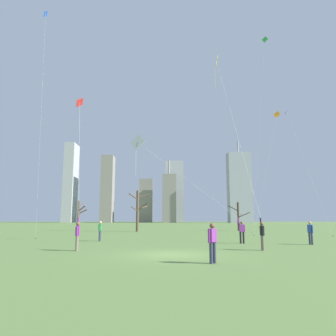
{
  "coord_description": "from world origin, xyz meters",
  "views": [
    {
      "loc": [
        -0.61,
        -16.52,
        1.79
      ],
      "look_at": [
        0.0,
        6.0,
        5.42
      ],
      "focal_mm": 33.84,
      "sensor_mm": 36.0,
      "label": 1
    }
  ],
  "objects_px": {
    "bystander_watching_nearby": "(310,232)",
    "bare_tree_far_right_edge": "(138,209)",
    "distant_kite_high_overhead_green": "(264,62)",
    "bare_tree_left_of_center": "(79,214)",
    "bystander_strolling_midfield": "(212,241)",
    "distant_kite_drifting_right_purple": "(290,123)",
    "kite_flyer_foreground_left_yellow": "(249,186)",
    "bare_tree_rightmost": "(238,216)",
    "bystander_far_off_by_trees": "(100,230)",
    "distant_kite_low_near_trees_blue": "(45,36)",
    "kite_flyer_far_back_white": "(210,204)",
    "distant_kite_drifting_left_orange": "(275,126)",
    "kite_flyer_foreground_right_red": "(78,208)"
  },
  "relations": [
    {
      "from": "bystander_watching_nearby",
      "to": "bare_tree_far_right_edge",
      "type": "relative_size",
      "value": 0.28
    },
    {
      "from": "distant_kite_high_overhead_green",
      "to": "bare_tree_left_of_center",
      "type": "height_order",
      "value": "distant_kite_high_overhead_green"
    },
    {
      "from": "bystander_strolling_midfield",
      "to": "distant_kite_drifting_right_purple",
      "type": "bearing_deg",
      "value": 60.32
    },
    {
      "from": "kite_flyer_foreground_left_yellow",
      "to": "bare_tree_rightmost",
      "type": "height_order",
      "value": "kite_flyer_foreground_left_yellow"
    },
    {
      "from": "bystander_far_off_by_trees",
      "to": "distant_kite_drifting_right_purple",
      "type": "xyz_separation_m",
      "value": [
        21.72,
        12.51,
        13.18
      ]
    },
    {
      "from": "bystander_far_off_by_trees",
      "to": "distant_kite_low_near_trees_blue",
      "type": "height_order",
      "value": "distant_kite_low_near_trees_blue"
    },
    {
      "from": "kite_flyer_far_back_white",
      "to": "distant_kite_drifting_right_purple",
      "type": "bearing_deg",
      "value": 48.6
    },
    {
      "from": "bystander_watching_nearby",
      "to": "distant_kite_drifting_right_purple",
      "type": "bearing_deg",
      "value": 69.45
    },
    {
      "from": "bystander_watching_nearby",
      "to": "distant_kite_drifting_left_orange",
      "type": "distance_m",
      "value": 19.62
    },
    {
      "from": "bystander_far_off_by_trees",
      "to": "distant_kite_drifting_right_purple",
      "type": "relative_size",
      "value": 0.1
    },
    {
      "from": "distant_kite_drifting_left_orange",
      "to": "kite_flyer_foreground_left_yellow",
      "type": "bearing_deg",
      "value": -115.86
    },
    {
      "from": "bystander_far_off_by_trees",
      "to": "distant_kite_drifting_left_orange",
      "type": "relative_size",
      "value": 0.11
    },
    {
      "from": "kite_flyer_foreground_right_red",
      "to": "bare_tree_rightmost",
      "type": "distance_m",
      "value": 33.55
    },
    {
      "from": "kite_flyer_far_back_white",
      "to": "bare_tree_rightmost",
      "type": "bearing_deg",
      "value": 71.45
    },
    {
      "from": "kite_flyer_far_back_white",
      "to": "kite_flyer_foreground_left_yellow",
      "type": "height_order",
      "value": "kite_flyer_foreground_left_yellow"
    },
    {
      "from": "bystander_far_off_by_trees",
      "to": "distant_kite_drifting_right_purple",
      "type": "distance_m",
      "value": 28.32
    },
    {
      "from": "kite_flyer_far_back_white",
      "to": "bystander_far_off_by_trees",
      "type": "xyz_separation_m",
      "value": [
        -8.76,
        2.19,
        -2.02
      ]
    },
    {
      "from": "kite_flyer_foreground_right_red",
      "to": "bare_tree_left_of_center",
      "type": "xyz_separation_m",
      "value": [
        -7.41,
        30.26,
        0.03
      ]
    },
    {
      "from": "distant_kite_high_overhead_green",
      "to": "bare_tree_far_right_edge",
      "type": "distance_m",
      "value": 28.51
    },
    {
      "from": "bare_tree_left_of_center",
      "to": "distant_kite_drifting_left_orange",
      "type": "bearing_deg",
      "value": -25.18
    },
    {
      "from": "bystander_watching_nearby",
      "to": "bare_tree_rightmost",
      "type": "relative_size",
      "value": 0.38
    },
    {
      "from": "kite_flyer_foreground_left_yellow",
      "to": "kite_flyer_foreground_right_red",
      "type": "bearing_deg",
      "value": -178.84
    },
    {
      "from": "distant_kite_drifting_left_orange",
      "to": "bare_tree_left_of_center",
      "type": "relative_size",
      "value": 3.31
    },
    {
      "from": "kite_flyer_far_back_white",
      "to": "bystander_far_off_by_trees",
      "type": "relative_size",
      "value": 5.5
    },
    {
      "from": "distant_kite_drifting_right_purple",
      "to": "kite_flyer_foreground_right_red",
      "type": "bearing_deg",
      "value": -138.74
    },
    {
      "from": "bystander_strolling_midfield",
      "to": "kite_flyer_foreground_right_red",
      "type": "bearing_deg",
      "value": 137.72
    },
    {
      "from": "bare_tree_far_right_edge",
      "to": "distant_kite_low_near_trees_blue",
      "type": "bearing_deg",
      "value": -126.91
    },
    {
      "from": "distant_kite_low_near_trees_blue",
      "to": "bystander_strolling_midfield",
      "type": "bearing_deg",
      "value": -52.49
    },
    {
      "from": "bystander_strolling_midfield",
      "to": "distant_kite_drifting_right_purple",
      "type": "distance_m",
      "value": 32.46
    },
    {
      "from": "kite_flyer_foreground_right_red",
      "to": "bare_tree_far_right_edge",
      "type": "distance_m",
      "value": 26.26
    },
    {
      "from": "kite_flyer_foreground_left_yellow",
      "to": "bystander_watching_nearby",
      "type": "distance_m",
      "value": 6.29
    },
    {
      "from": "kite_flyer_foreground_right_red",
      "to": "distant_kite_drifting_left_orange",
      "type": "height_order",
      "value": "distant_kite_drifting_left_orange"
    },
    {
      "from": "kite_flyer_far_back_white",
      "to": "distant_kite_high_overhead_green",
      "type": "xyz_separation_m",
      "value": [
        11.41,
        18.98,
        21.83
      ]
    },
    {
      "from": "kite_flyer_foreground_left_yellow",
      "to": "distant_kite_drifting_right_purple",
      "type": "relative_size",
      "value": 0.98
    },
    {
      "from": "bare_tree_far_right_edge",
      "to": "bystander_watching_nearby",
      "type": "bearing_deg",
      "value": -59.47
    },
    {
      "from": "bystander_far_off_by_trees",
      "to": "distant_kite_drifting_left_orange",
      "type": "height_order",
      "value": "distant_kite_drifting_left_orange"
    },
    {
      "from": "kite_flyer_foreground_right_red",
      "to": "bystander_strolling_midfield",
      "type": "distance_m",
      "value": 9.87
    },
    {
      "from": "bystander_watching_nearby",
      "to": "distant_kite_drifting_right_purple",
      "type": "height_order",
      "value": "distant_kite_drifting_right_purple"
    },
    {
      "from": "bystander_watching_nearby",
      "to": "distant_kite_drifting_left_orange",
      "type": "bearing_deg",
      "value": 76.69
    },
    {
      "from": "distant_kite_low_near_trees_blue",
      "to": "bare_tree_rightmost",
      "type": "xyz_separation_m",
      "value": [
        24.99,
        15.74,
        -19.7
      ]
    },
    {
      "from": "distant_kite_high_overhead_green",
      "to": "distant_kite_low_near_trees_blue",
      "type": "height_order",
      "value": "distant_kite_high_overhead_green"
    },
    {
      "from": "kite_flyer_foreground_left_yellow",
      "to": "bystander_far_off_by_trees",
      "type": "distance_m",
      "value": 12.78
    },
    {
      "from": "bystander_strolling_midfield",
      "to": "bystander_watching_nearby",
      "type": "xyz_separation_m",
      "value": [
        8.52,
        9.33,
        0.0
      ]
    },
    {
      "from": "kite_flyer_foreground_left_yellow",
      "to": "bare_tree_left_of_center",
      "type": "distance_m",
      "value": 35.15
    },
    {
      "from": "kite_flyer_foreground_right_red",
      "to": "bare_tree_rightmost",
      "type": "relative_size",
      "value": 2.88
    },
    {
      "from": "distant_kite_low_near_trees_blue",
      "to": "bare_tree_far_right_edge",
      "type": "relative_size",
      "value": 4.35
    },
    {
      "from": "distant_kite_drifting_right_purple",
      "to": "bare_tree_left_of_center",
      "type": "height_order",
      "value": "distant_kite_drifting_right_purple"
    },
    {
      "from": "distant_kite_drifting_left_orange",
      "to": "bare_tree_far_right_edge",
      "type": "height_order",
      "value": "distant_kite_drifting_left_orange"
    },
    {
      "from": "distant_kite_drifting_right_purple",
      "to": "bare_tree_far_right_edge",
      "type": "height_order",
      "value": "distant_kite_drifting_right_purple"
    },
    {
      "from": "distant_kite_high_overhead_green",
      "to": "distant_kite_drifting_right_purple",
      "type": "height_order",
      "value": "distant_kite_high_overhead_green"
    }
  ]
}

